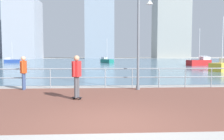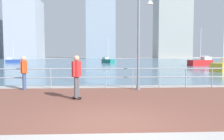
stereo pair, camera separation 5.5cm
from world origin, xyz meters
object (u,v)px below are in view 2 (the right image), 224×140
at_px(lamppost, 142,32).
at_px(sailboat_yellow, 201,62).
at_px(sailboat_red, 223,66).
at_px(sailboat_gray, 108,61).
at_px(bystander, 24,70).
at_px(sailboat_navy, 13,61).
at_px(skateboarder, 77,73).

distance_m(lamppost, sailboat_yellow, 27.62).
height_order(sailboat_yellow, sailboat_red, sailboat_yellow).
relative_size(lamppost, sailboat_gray, 1.00).
relative_size(bystander, sailboat_navy, 0.37).
height_order(sailboat_navy, sailboat_yellow, sailboat_yellow).
bearing_deg(skateboarder, sailboat_yellow, 57.73).
relative_size(skateboarder, bystander, 1.03).
distance_m(sailboat_navy, sailboat_red, 41.03).
relative_size(sailboat_navy, sailboat_gray, 0.87).
bearing_deg(bystander, sailboat_navy, 111.74).
height_order(sailboat_yellow, sailboat_gray, sailboat_yellow).
relative_size(sailboat_gray, sailboat_red, 0.89).
height_order(sailboat_gray, sailboat_red, sailboat_red).
distance_m(lamppost, sailboat_red, 16.60).
xyz_separation_m(lamppost, sailboat_yellow, (13.65, 23.91, -2.24)).
distance_m(sailboat_gray, sailboat_red, 26.38).
distance_m(skateboarder, sailboat_gray, 38.42).
xyz_separation_m(skateboarder, sailboat_gray, (2.21, 38.35, -0.53)).
bearing_deg(sailboat_gray, sailboat_yellow, -40.13).
bearing_deg(sailboat_red, bystander, -144.08).
relative_size(lamppost, sailboat_navy, 1.15).
xyz_separation_m(skateboarder, sailboat_navy, (-18.00, 40.57, -0.60)).
height_order(lamppost, sailboat_navy, lamppost).
relative_size(sailboat_yellow, sailboat_red, 1.03).
height_order(bystander, sailboat_red, sailboat_red).
distance_m(sailboat_yellow, sailboat_gray, 18.78).
distance_m(sailboat_navy, sailboat_yellow, 37.42).
relative_size(lamppost, bystander, 3.07).
xyz_separation_m(bystander, sailboat_gray, (5.06, 35.77, -0.49)).
xyz_separation_m(sailboat_yellow, sailboat_gray, (-14.36, 12.11, -0.07)).
bearing_deg(lamppost, sailboat_yellow, 60.27).
height_order(skateboarder, sailboat_gray, sailboat_gray).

